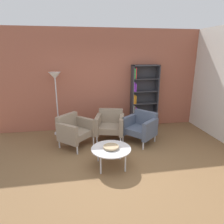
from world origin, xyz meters
TOP-DOWN VIEW (x-y plane):
  - ground_plane at (0.00, 0.00)m, footprint 8.32×8.32m
  - brick_back_panel at (0.00, 2.46)m, footprint 6.40×0.12m
  - bookshelf_tall at (1.08, 2.25)m, footprint 0.80×0.30m
  - coffee_table_low at (-0.23, 0.15)m, footprint 0.80×0.80m
  - decorative_bowl at (-0.23, 0.15)m, footprint 0.32×0.32m
  - armchair_corner_red at (-0.97, 1.24)m, footprint 0.95×0.95m
  - armchair_spare_guest at (-0.03, 1.50)m, footprint 0.86×0.81m
  - armchair_by_bookshelf at (0.72, 1.19)m, footprint 0.94×0.95m
  - floor_lamp_torchiere at (-1.41, 2.12)m, footprint 0.32×0.32m

SIDE VIEW (x-z plane):
  - ground_plane at x=0.00m, z-range 0.00..0.00m
  - coffee_table_low at x=-0.23m, z-range 0.17..0.57m
  - armchair_corner_red at x=-0.97m, z-range 0.02..0.80m
  - armchair_spare_guest at x=-0.03m, z-range 0.02..0.80m
  - armchair_by_bookshelf at x=0.72m, z-range 0.02..0.80m
  - decorative_bowl at x=-0.23m, z-range 0.41..0.46m
  - bookshelf_tall at x=1.08m, z-range -0.03..1.87m
  - floor_lamp_torchiere at x=-1.41m, z-range 0.58..2.32m
  - brick_back_panel at x=0.00m, z-range 0.00..2.90m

